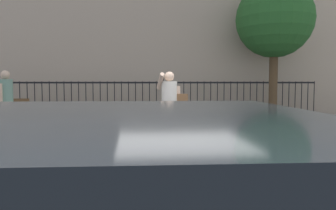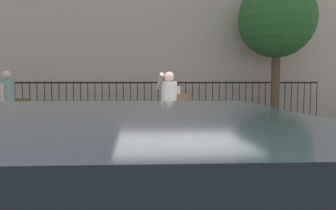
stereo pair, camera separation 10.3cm
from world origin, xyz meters
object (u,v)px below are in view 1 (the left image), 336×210
at_px(street_bench, 2,114).
at_px(street_tree_near, 275,20).
at_px(pedestrian_on_phone, 171,103).
at_px(pedestrian_walking, 6,99).

xyz_separation_m(street_bench, street_tree_near, (8.76, 1.51, 3.12)).
bearing_deg(pedestrian_on_phone, pedestrian_walking, 159.06).
distance_m(pedestrian_walking, street_bench, 1.40).
height_order(pedestrian_on_phone, street_tree_near, street_tree_near).
xyz_separation_m(pedestrian_walking, street_tree_near, (8.19, 2.69, 2.64)).
relative_size(pedestrian_on_phone, street_bench, 1.03).
xyz_separation_m(pedestrian_on_phone, street_tree_near, (4.17, 4.23, 2.66)).
bearing_deg(pedestrian_walking, pedestrian_on_phone, -20.94).
xyz_separation_m(pedestrian_on_phone, street_bench, (-4.60, 2.72, -0.46)).
distance_m(pedestrian_walking, street_tree_near, 9.02).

